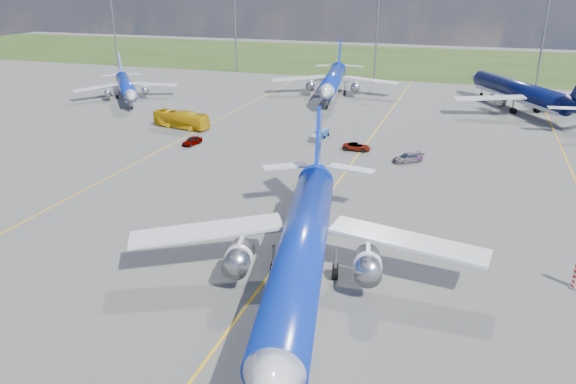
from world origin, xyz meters
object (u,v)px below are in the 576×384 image
(bg_jet_n, at_px, (516,110))
(service_car_b, at_px, (357,147))
(main_airliner, at_px, (301,292))
(service_car_a, at_px, (192,141))
(baggage_tug_c, at_px, (320,135))
(bg_jet_nnw, at_px, (333,97))
(bg_jet_nw, at_px, (127,100))
(service_car_c, at_px, (408,158))
(apron_bus, at_px, (181,120))

(bg_jet_n, relative_size, service_car_b, 9.80)
(main_airliner, xyz_separation_m, service_car_a, (-30.31, 38.16, 0.67))
(baggage_tug_c, bearing_deg, bg_jet_nnw, 108.75)
(main_airliner, relative_size, baggage_tug_c, 8.07)
(bg_jet_nw, xyz_separation_m, baggage_tug_c, (49.32, -17.75, 0.57))
(bg_jet_nw, height_order, bg_jet_n, bg_jet_n)
(baggage_tug_c, bearing_deg, main_airliner, -68.33)
(bg_jet_n, bearing_deg, service_car_c, 38.73)
(apron_bus, distance_m, service_car_a, 11.71)
(apron_bus, xyz_separation_m, service_car_c, (41.31, -7.58, -0.86))
(service_car_a, height_order, service_car_c, service_car_c)
(service_car_a, relative_size, service_car_c, 0.85)
(service_car_c, bearing_deg, service_car_b, -151.24)
(bg_jet_nw, height_order, service_car_a, bg_jet_nw)
(bg_jet_nw, height_order, apron_bus, bg_jet_nw)
(bg_jet_n, xyz_separation_m, service_car_b, (-25.17, -39.13, 0.60))
(main_airliner, bearing_deg, bg_jet_n, 64.26)
(apron_bus, distance_m, service_car_c, 42.00)
(main_airliner, height_order, service_car_a, main_airliner)
(bg_jet_nnw, bearing_deg, service_car_b, -79.79)
(service_car_a, relative_size, service_car_b, 0.90)
(service_car_c, relative_size, baggage_tug_c, 0.83)
(apron_bus, relative_size, service_car_c, 2.38)
(bg_jet_nnw, relative_size, bg_jet_n, 0.97)
(bg_jet_nw, bearing_deg, service_car_a, -80.67)
(main_airliner, distance_m, service_car_c, 40.13)
(bg_jet_nw, bearing_deg, bg_jet_n, -26.96)
(service_car_c, bearing_deg, main_airliner, -43.85)
(service_car_c, height_order, baggage_tug_c, service_car_c)
(service_car_a, distance_m, baggage_tug_c, 21.24)
(bg_jet_nw, bearing_deg, service_car_c, -60.30)
(service_car_c, bearing_deg, bg_jet_nnw, 168.85)
(bg_jet_n, height_order, service_car_c, bg_jet_n)
(service_car_a, bearing_deg, service_car_c, 14.54)
(bg_jet_n, xyz_separation_m, baggage_tug_c, (-32.57, -34.11, 0.57))
(apron_bus, bearing_deg, service_car_b, -86.44)
(apron_bus, bearing_deg, bg_jet_nw, 62.22)
(bg_jet_nnw, relative_size, baggage_tug_c, 7.44)
(bg_jet_nw, distance_m, bg_jet_nnw, 46.18)
(bg_jet_n, distance_m, service_car_b, 46.53)
(service_car_c, bearing_deg, service_car_a, -125.17)
(bg_jet_nnw, relative_size, service_car_c, 8.96)
(bg_jet_nw, relative_size, main_airliner, 0.72)
(service_car_a, height_order, service_car_b, service_car_a)
(bg_jet_nw, relative_size, service_car_c, 7.01)
(bg_jet_nnw, bearing_deg, bg_jet_n, -11.23)
(service_car_b, bearing_deg, main_airliner, -173.86)
(service_car_b, bearing_deg, service_car_c, -112.71)
(bg_jet_nw, xyz_separation_m, bg_jet_nnw, (42.57, 17.90, 0.00))
(bg_jet_nnw, xyz_separation_m, service_car_b, (14.15, -40.68, 0.60))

